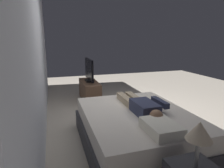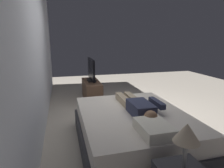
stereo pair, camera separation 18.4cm
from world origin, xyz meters
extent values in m
plane|color=#ADA393|center=(0.00, 0.00, 0.00)|extent=(10.00, 10.00, 0.00)
cube|color=silver|center=(0.40, 1.59, 1.40)|extent=(6.40, 0.10, 2.80)
cube|color=#333338|center=(-0.95, 0.22, 0.15)|extent=(1.97, 1.57, 0.30)
cube|color=silver|center=(-0.95, 0.22, 0.42)|extent=(1.89, 1.49, 0.24)
cube|color=silver|center=(-1.61, 0.22, 0.60)|extent=(0.48, 0.34, 0.12)
cube|color=#2D334C|center=(-1.05, 0.15, 0.63)|extent=(0.48, 0.28, 0.18)
sphere|color=#936B4C|center=(-1.38, 0.15, 0.63)|extent=(0.18, 0.18, 0.18)
cube|color=tan|center=(-0.51, 0.07, 0.60)|extent=(0.60, 0.11, 0.11)
cube|color=tan|center=(-0.51, 0.23, 0.60)|extent=(0.60, 0.11, 0.11)
cube|color=#2D334C|center=(-0.99, -0.13, 0.67)|extent=(0.40, 0.08, 0.08)
cube|color=black|center=(-0.77, -0.27, 0.55)|extent=(0.15, 0.04, 0.02)
cube|color=brown|center=(1.52, 0.45, 0.25)|extent=(1.10, 0.40, 0.50)
cube|color=black|center=(1.52, 0.45, 0.53)|extent=(0.32, 0.20, 0.05)
cube|color=black|center=(1.52, 0.45, 0.82)|extent=(0.88, 0.05, 0.54)
cylinder|color=#59595B|center=(-2.23, 0.25, 0.67)|extent=(0.04, 0.04, 0.30)
cone|color=beige|center=(-2.23, 0.25, 0.86)|extent=(0.22, 0.22, 0.16)
camera|label=1|loc=(-3.42, 1.37, 1.60)|focal=31.33mm
camera|label=2|loc=(-3.47, 1.20, 1.60)|focal=31.33mm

